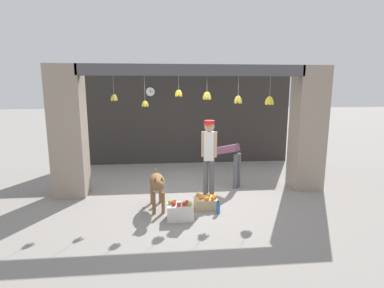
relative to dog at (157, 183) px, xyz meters
name	(u,v)px	position (x,y,z in m)	size (l,w,h in m)	color
ground_plane	(194,195)	(0.81, 0.71, -0.53)	(60.00, 60.00, 0.00)	gray
shop_back_wall	(184,118)	(0.81, 3.78, 0.92)	(6.81, 0.12, 2.90)	#2D2B28
shop_pillar_left	(68,132)	(-1.95, 1.01, 0.92)	(0.70, 0.60, 2.90)	gray
shop_pillar_right	(308,129)	(3.56, 1.01, 0.92)	(0.70, 0.60, 2.90)	gray
storefront_awning	(195,72)	(0.85, 0.83, 2.20)	(4.91, 0.27, 0.91)	#4C4C51
dog	(157,183)	(0.00, 0.00, 0.00)	(0.38, 1.08, 0.77)	brown
shopkeeper	(209,152)	(1.12, 0.55, 0.49)	(0.33, 0.30, 1.72)	#56565B
worker_stooping	(229,157)	(1.73, 1.31, 0.20)	(0.71, 0.67, 1.10)	#56565B
fruit_crate_oranges	(206,202)	(0.98, -0.04, -0.41)	(0.46, 0.36, 0.28)	tan
fruit_crate_apples	(180,211)	(0.42, -0.53, -0.37)	(0.48, 0.32, 0.36)	silver
water_bottle	(218,207)	(1.18, -0.34, -0.41)	(0.07, 0.07, 0.26)	#2D60AD
wall_clock	(150,92)	(-0.25, 3.70, 1.76)	(0.28, 0.03, 0.28)	black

